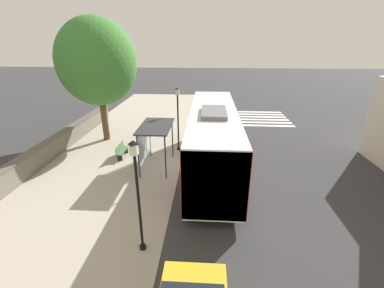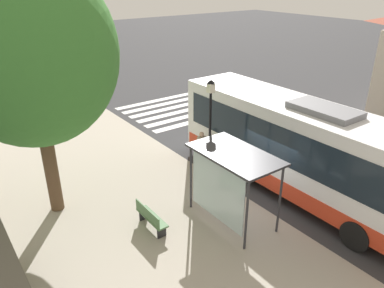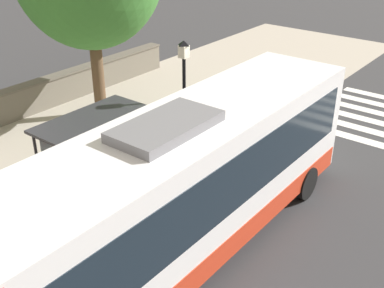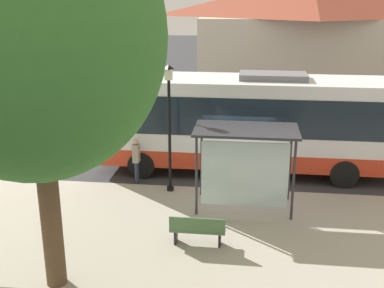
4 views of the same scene
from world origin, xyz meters
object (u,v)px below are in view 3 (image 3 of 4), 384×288
Objects in this scene: bus at (191,181)px; pedestrian at (225,140)px; bench at (76,146)px; street_lamp_near at (184,101)px; bus_shelter at (92,132)px.

bus reaches higher than pedestrian.
pedestrian reaches higher than bench.
pedestrian is 5.03m from bench.
street_lamp_near reaches higher than pedestrian.
bus is 3.46× the size of bus_shelter.
bus is at bearing -66.64° from pedestrian.
bus reaches higher than bench.
street_lamp_near is (-0.61, -1.32, 1.62)m from pedestrian.
bus_shelter is at bearing 178.91° from bus.
bench is (-4.23, -2.68, -0.51)m from pedestrian.
bench is at bearing -159.49° from street_lamp_near.
street_lamp_near is (3.62, 1.35, 2.13)m from bench.
bus is 6.62× the size of pedestrian.
bus is 4.42m from pedestrian.
pedestrian is 2.18m from street_lamp_near.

